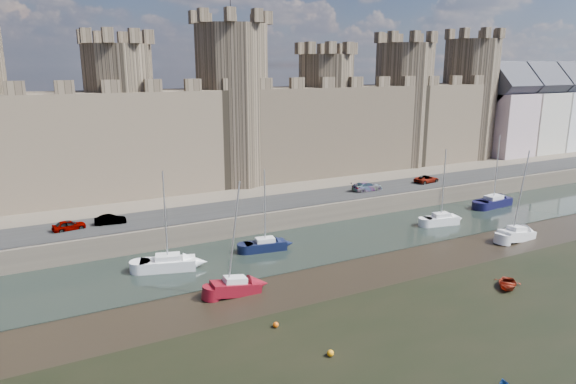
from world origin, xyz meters
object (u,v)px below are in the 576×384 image
at_px(sailboat_0, 168,263).
at_px(sailboat_1, 265,245).
at_px(sailboat_2, 441,219).
at_px(sailboat_5, 516,234).
at_px(car_2, 367,186).
at_px(sailboat_3, 493,202).
at_px(sailboat_4, 235,286).
at_px(car_0, 69,225).
at_px(car_3, 427,179).
at_px(car_1, 110,220).

distance_m(sailboat_0, sailboat_1, 10.89).
height_order(sailboat_2, sailboat_5, sailboat_5).
relative_size(car_2, sailboat_3, 0.45).
relative_size(car_2, sailboat_5, 0.43).
distance_m(car_2, sailboat_4, 32.68).
relative_size(car_0, sailboat_3, 0.33).
bearing_deg(sailboat_2, car_2, 117.79).
xyz_separation_m(car_0, sailboat_1, (18.91, -9.44, -2.34)).
bearing_deg(sailboat_3, car_3, 119.17).
relative_size(sailboat_0, sailboat_2, 1.03).
distance_m(sailboat_0, sailboat_3, 47.69).
height_order(car_0, sailboat_4, sailboat_4).
distance_m(car_2, sailboat_3, 18.49).
distance_m(sailboat_0, sailboat_5, 39.60).
relative_size(car_0, car_3, 0.82).
relative_size(sailboat_0, sailboat_5, 0.95).
xyz_separation_m(car_1, car_3, (45.93, -0.38, 0.01)).
xyz_separation_m(sailboat_2, sailboat_5, (3.66, -8.40, -0.03)).
bearing_deg(car_0, sailboat_5, -120.85).
relative_size(car_3, sailboat_1, 0.45).
relative_size(car_3, sailboat_4, 0.40).
xyz_separation_m(sailboat_3, sailboat_5, (-9.29, -11.43, -0.04)).
height_order(sailboat_0, sailboat_5, sailboat_5).
bearing_deg(car_1, sailboat_2, -99.80).
bearing_deg(sailboat_4, sailboat_1, 52.85).
height_order(car_1, sailboat_0, sailboat_0).
distance_m(car_0, sailboat_4, 21.80).
distance_m(car_0, car_1, 4.31).
bearing_deg(car_3, sailboat_3, -152.55).
bearing_deg(car_0, car_1, -96.30).
distance_m(sailboat_3, sailboat_5, 14.73).
relative_size(sailboat_3, sailboat_4, 1.00).
bearing_deg(car_0, sailboat_4, -154.51).
height_order(car_0, sailboat_1, sailboat_1).
bearing_deg(sailboat_2, sailboat_0, -172.29).
xyz_separation_m(car_1, sailboat_2, (38.43, -11.42, -2.27)).
distance_m(car_2, sailboat_2, 11.83).
distance_m(car_2, car_3, 11.05).
xyz_separation_m(car_1, sailboat_0, (3.72, -10.05, -2.28)).
xyz_separation_m(car_1, sailboat_1, (14.60, -9.55, -2.32)).
bearing_deg(car_1, sailboat_3, -92.52).
bearing_deg(sailboat_3, car_0, 166.47).
relative_size(car_1, sailboat_0, 0.34).
height_order(car_3, sailboat_1, sailboat_1).
distance_m(car_0, sailboat_3, 56.35).
bearing_deg(sailboat_0, car_0, 145.16).
xyz_separation_m(car_2, sailboat_3, (16.50, -8.00, -2.37)).
bearing_deg(sailboat_1, sailboat_3, 10.71).
relative_size(car_1, sailboat_3, 0.33).
bearing_deg(sailboat_0, sailboat_1, 18.86).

